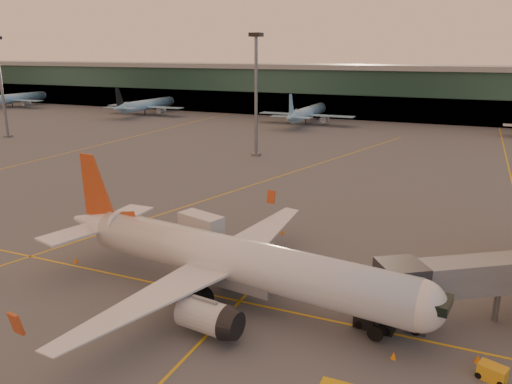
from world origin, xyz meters
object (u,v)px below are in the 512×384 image
at_px(pushback_tug, 375,320).
at_px(catering_truck, 202,230).
at_px(main_airplane, 226,260).
at_px(gpu_cart, 492,373).

bearing_deg(pushback_tug, catering_truck, 161.70).
xyz_separation_m(main_airplane, gpu_cart, (22.09, -3.22, -3.29)).
distance_m(main_airplane, gpu_cart, 22.56).
bearing_deg(main_airplane, catering_truck, 137.18).
height_order(catering_truck, pushback_tug, catering_truck).
relative_size(catering_truck, gpu_cart, 2.69).
distance_m(gpu_cart, pushback_tug, 9.41).
height_order(catering_truck, gpu_cart, catering_truck).
relative_size(main_airplane, gpu_cart, 18.17).
distance_m(main_airplane, pushback_tug, 13.77).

